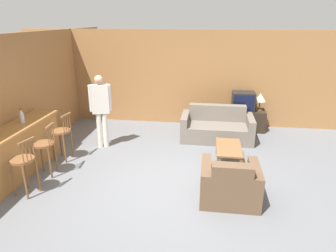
% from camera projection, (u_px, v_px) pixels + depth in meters
% --- Properties ---
extents(ground_plane, '(24.00, 24.00, 0.00)m').
position_uv_depth(ground_plane, '(169.00, 186.00, 5.44)').
color(ground_plane, slate).
extents(wall_back, '(9.40, 0.08, 2.60)m').
position_uv_depth(wall_back, '(186.00, 78.00, 8.31)').
color(wall_back, '#9E6B3D').
rests_on(wall_back, ground_plane).
extents(wall_left, '(0.08, 8.56, 2.60)m').
position_uv_depth(wall_left, '(31.00, 94.00, 6.61)').
color(wall_left, '#9E6B3D').
rests_on(wall_left, ground_plane).
extents(bar_counter, '(0.55, 2.29, 0.96)m').
position_uv_depth(bar_counter, '(18.00, 150.00, 5.72)').
color(bar_counter, '#A87038').
rests_on(bar_counter, ground_plane).
extents(bar_chair_near, '(0.47, 0.47, 1.03)m').
position_uv_depth(bar_chair_near, '(24.00, 164.00, 5.01)').
color(bar_chair_near, brown).
rests_on(bar_chair_near, ground_plane).
extents(bar_chair_mid, '(0.42, 0.42, 1.03)m').
position_uv_depth(bar_chair_mid, '(45.00, 148.00, 5.64)').
color(bar_chair_mid, brown).
rests_on(bar_chair_mid, ground_plane).
extents(bar_chair_far, '(0.43, 0.43, 1.03)m').
position_uv_depth(bar_chair_far, '(62.00, 135.00, 6.28)').
color(bar_chair_far, brown).
rests_on(bar_chair_far, ground_plane).
extents(couch_far, '(1.75, 0.90, 0.81)m').
position_uv_depth(couch_far, '(217.00, 128.00, 7.48)').
color(couch_far, '#70665B').
rests_on(couch_far, ground_plane).
extents(armchair_near, '(0.95, 0.85, 0.79)m').
position_uv_depth(armchair_near, '(230.00, 184.00, 4.93)').
color(armchair_near, brown).
rests_on(armchair_near, ground_plane).
extents(coffee_table, '(0.51, 0.96, 0.38)m').
position_uv_depth(coffee_table, '(229.00, 149.00, 6.18)').
color(coffee_table, brown).
rests_on(coffee_table, ground_plane).
extents(tv_unit, '(1.20, 0.53, 0.56)m').
position_uv_depth(tv_unit, '(241.00, 120.00, 8.10)').
color(tv_unit, '#2D2319').
rests_on(tv_unit, ground_plane).
extents(tv, '(0.58, 0.46, 0.48)m').
position_uv_depth(tv, '(243.00, 101.00, 7.92)').
color(tv, black).
rests_on(tv, tv_unit).
extents(bottle, '(0.08, 0.08, 0.28)m').
position_uv_depth(bottle, '(22.00, 116.00, 5.77)').
color(bottle, silver).
rests_on(bottle, bar_counter).
extents(table_lamp, '(0.29, 0.29, 0.46)m').
position_uv_depth(table_lamp, '(260.00, 98.00, 7.83)').
color(table_lamp, brown).
rests_on(table_lamp, tv_unit).
extents(person_by_window, '(0.47, 0.26, 1.70)m').
position_uv_depth(person_by_window, '(101.00, 107.00, 6.77)').
color(person_by_window, silver).
rests_on(person_by_window, ground_plane).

